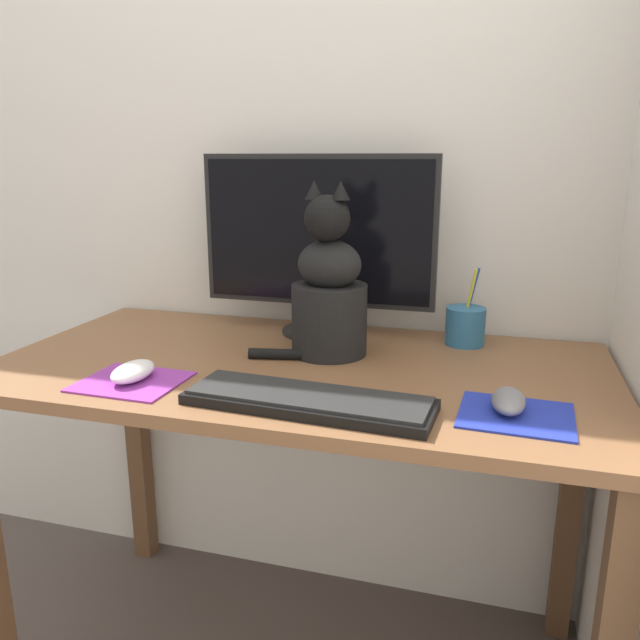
{
  "coord_description": "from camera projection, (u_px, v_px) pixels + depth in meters",
  "views": [
    {
      "loc": [
        0.38,
        -1.15,
        1.16
      ],
      "look_at": [
        0.06,
        -0.07,
        0.86
      ],
      "focal_mm": 35.0,
      "sensor_mm": 36.0,
      "label": 1
    }
  ],
  "objects": [
    {
      "name": "wall_back",
      "position": [
        343.0,
        116.0,
        1.48
      ],
      "size": [
        7.0,
        0.04,
        2.5
      ],
      "color": "silver",
      "rests_on": "ground_plane"
    },
    {
      "name": "desk",
      "position": [
        300.0,
        413.0,
        1.3
      ],
      "size": [
        1.24,
        0.64,
        0.75
      ],
      "color": "brown",
      "rests_on": "ground_plane"
    },
    {
      "name": "monitor",
      "position": [
        317.0,
        239.0,
        1.44
      ],
      "size": [
        0.55,
        0.17,
        0.42
      ],
      "color": "black",
      "rests_on": "desk"
    },
    {
      "name": "keyboard",
      "position": [
        308.0,
        400.0,
        1.05
      ],
      "size": [
        0.43,
        0.16,
        0.02
      ],
      "rotation": [
        0.0,
        0.0,
        -0.06
      ],
      "color": "black",
      "rests_on": "desk"
    },
    {
      "name": "mousepad_left",
      "position": [
        132.0,
        382.0,
        1.16
      ],
      "size": [
        0.19,
        0.17,
        0.0
      ],
      "rotation": [
        0.0,
        0.0,
        -0.02
      ],
      "color": "purple",
      "rests_on": "desk"
    },
    {
      "name": "mousepad_right",
      "position": [
        516.0,
        415.0,
        1.01
      ],
      "size": [
        0.19,
        0.17,
        0.0
      ],
      "rotation": [
        0.0,
        0.0,
        -0.05
      ],
      "color": "#1E2D9E",
      "rests_on": "desk"
    },
    {
      "name": "computer_mouse_left",
      "position": [
        133.0,
        371.0,
        1.16
      ],
      "size": [
        0.06,
        0.11,
        0.03
      ],
      "color": "white",
      "rests_on": "mousepad_left"
    },
    {
      "name": "computer_mouse_right",
      "position": [
        508.0,
        401.0,
        1.02
      ],
      "size": [
        0.06,
        0.11,
        0.03
      ],
      "color": "slate",
      "rests_on": "mousepad_right"
    },
    {
      "name": "cat",
      "position": [
        328.0,
        292.0,
        1.3
      ],
      "size": [
        0.25,
        0.18,
        0.36
      ],
      "rotation": [
        0.0,
        0.0,
        -0.16
      ],
      "color": "black",
      "rests_on": "desk"
    },
    {
      "name": "pen_cup",
      "position": [
        465.0,
        325.0,
        1.39
      ],
      "size": [
        0.09,
        0.09,
        0.17
      ],
      "color": "#286089",
      "rests_on": "desk"
    }
  ]
}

